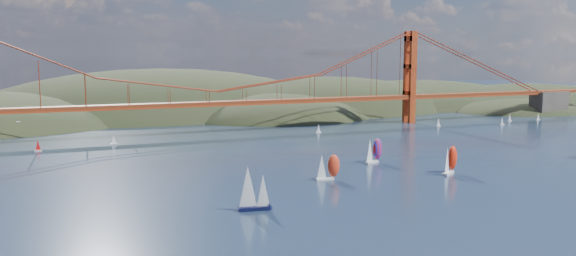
{
  "coord_description": "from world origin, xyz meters",
  "views": [
    {
      "loc": [
        -77.97,
        -105.76,
        41.65
      ],
      "look_at": [
        3.05,
        90.0,
        13.51
      ],
      "focal_mm": 35.0,
      "sensor_mm": 36.0,
      "label": 1
    }
  ],
  "objects_px": {
    "sloop_navy": "(252,189)",
    "racer_0": "(327,167)",
    "racer_1": "(450,159)",
    "racer_rwb": "(374,150)"
  },
  "relations": [
    {
      "from": "sloop_navy",
      "to": "racer_0",
      "type": "xyz_separation_m",
      "value": [
        34.71,
        24.88,
        -1.36
      ]
    },
    {
      "from": "racer_1",
      "to": "racer_rwb",
      "type": "relative_size",
      "value": 1.04
    },
    {
      "from": "sloop_navy",
      "to": "racer_1",
      "type": "height_order",
      "value": "sloop_navy"
    },
    {
      "from": "racer_0",
      "to": "racer_rwb",
      "type": "bearing_deg",
      "value": 36.24
    },
    {
      "from": "racer_1",
      "to": "racer_rwb",
      "type": "xyz_separation_m",
      "value": [
        -14.13,
        27.35,
        -0.19
      ]
    },
    {
      "from": "sloop_navy",
      "to": "racer_0",
      "type": "bearing_deg",
      "value": 45.32
    },
    {
      "from": "racer_0",
      "to": "racer_1",
      "type": "height_order",
      "value": "racer_1"
    },
    {
      "from": "racer_0",
      "to": "racer_rwb",
      "type": "distance_m",
      "value": 35.52
    },
    {
      "from": "racer_rwb",
      "to": "sloop_navy",
      "type": "bearing_deg",
      "value": -166.2
    },
    {
      "from": "racer_0",
      "to": "racer_rwb",
      "type": "height_order",
      "value": "racer_rwb"
    }
  ]
}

